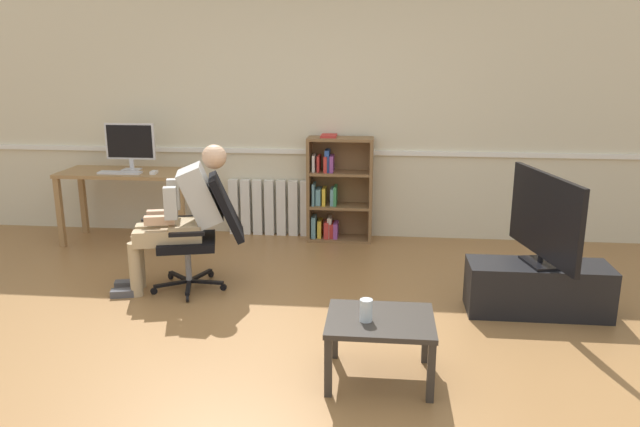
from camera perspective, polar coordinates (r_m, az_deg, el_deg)
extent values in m
plane|color=olive|center=(4.35, -3.17, -11.79)|extent=(18.00, 18.00, 0.00)
cube|color=beige|center=(6.55, 0.30, 9.57)|extent=(12.00, 0.10, 2.70)
cube|color=white|center=(6.54, 0.24, 5.76)|extent=(12.00, 0.03, 0.05)
cube|color=#9E7547|center=(6.79, -23.08, 0.08)|extent=(0.06, 0.06, 0.72)
cube|color=#9E7547|center=(6.27, -12.75, -0.22)|extent=(0.06, 0.06, 0.72)
cube|color=#9E7547|center=(6.74, -11.42, 0.88)|extent=(0.06, 0.06, 0.72)
cube|color=#9E7547|center=(7.22, -21.21, 1.08)|extent=(0.06, 0.06, 0.72)
cube|color=#9E7547|center=(6.65, -17.52, 3.64)|extent=(1.36, 0.58, 0.04)
cube|color=silver|center=(6.69, -17.16, 3.94)|extent=(0.18, 0.14, 0.01)
cube|color=silver|center=(6.70, -17.13, 4.44)|extent=(0.04, 0.02, 0.10)
cube|color=silver|center=(6.66, -17.29, 6.45)|extent=(0.52, 0.02, 0.37)
cube|color=black|center=(6.65, -17.33, 6.43)|extent=(0.48, 0.00, 0.34)
cube|color=silver|center=(6.52, -18.15, 3.64)|extent=(0.44, 0.12, 0.02)
cube|color=white|center=(6.41, -15.22, 3.72)|extent=(0.06, 0.10, 0.03)
cube|color=brown|center=(6.46, -1.00, 2.30)|extent=(0.03, 0.28, 1.10)
cube|color=brown|center=(6.41, 4.77, 2.16)|extent=(0.03, 0.28, 1.10)
cube|color=brown|center=(6.56, 1.96, 2.49)|extent=(0.65, 0.02, 1.10)
cube|color=brown|center=(6.56, 1.83, -2.33)|extent=(0.62, 0.28, 0.03)
cube|color=brown|center=(6.47, 1.86, 0.69)|extent=(0.62, 0.28, 0.03)
cube|color=brown|center=(6.39, 1.89, 3.79)|extent=(0.62, 0.28, 0.03)
cube|color=brown|center=(6.33, 1.91, 6.96)|extent=(0.62, 0.28, 0.03)
cube|color=#6699A3|center=(6.55, -0.56, -1.19)|extent=(0.04, 0.19, 0.23)
cube|color=#6699A3|center=(6.46, -0.57, 1.85)|extent=(0.03, 0.19, 0.23)
cube|color=white|center=(6.42, -0.55, 4.75)|extent=(0.03, 0.19, 0.17)
cube|color=gold|center=(6.56, 0.00, -1.37)|extent=(0.04, 0.19, 0.18)
cube|color=#6699A3|center=(6.48, -0.11, 1.64)|extent=(0.05, 0.19, 0.17)
cube|color=red|center=(6.41, -0.11, 4.71)|extent=(0.03, 0.19, 0.17)
cube|color=red|center=(6.54, 0.64, -1.46)|extent=(0.05, 0.19, 0.18)
cube|color=gold|center=(6.46, 0.40, 1.64)|extent=(0.03, 0.19, 0.18)
cube|color=red|center=(6.37, 0.55, 4.66)|extent=(0.03, 0.19, 0.17)
cube|color=beige|center=(6.55, 0.92, -1.21)|extent=(0.04, 0.19, 0.22)
cube|color=#6699A3|center=(6.46, 1.17, 1.63)|extent=(0.03, 0.19, 0.18)
cube|color=#2D519E|center=(6.39, 0.70, 4.95)|extent=(0.05, 0.19, 0.23)
cube|color=red|center=(6.56, 1.15, -1.50)|extent=(0.05, 0.19, 0.15)
cube|color=#38844C|center=(6.44, 1.45, 1.71)|extent=(0.03, 0.19, 0.21)
cube|color=#89428E|center=(6.37, 1.12, 4.68)|extent=(0.04, 0.19, 0.17)
cube|color=#89428E|center=(6.54, 1.49, -1.52)|extent=(0.04, 0.19, 0.16)
cube|color=red|center=(6.38, 0.84, 7.25)|extent=(0.16, 0.22, 0.02)
cube|color=white|center=(6.78, -8.01, 0.64)|extent=(0.10, 0.08, 0.61)
cube|color=white|center=(6.75, -6.92, 0.61)|extent=(0.10, 0.08, 0.61)
cube|color=white|center=(6.72, -5.83, 0.59)|extent=(0.10, 0.08, 0.61)
cube|color=white|center=(6.70, -4.73, 0.56)|extent=(0.10, 0.08, 0.61)
cube|color=white|center=(6.67, -3.62, 0.53)|extent=(0.10, 0.08, 0.61)
cube|color=white|center=(6.65, -2.50, 0.50)|extent=(0.10, 0.08, 0.61)
cube|color=white|center=(6.64, -1.38, 0.48)|extent=(0.10, 0.08, 0.61)
cube|color=black|center=(5.20, -12.17, -6.75)|extent=(0.11, 0.30, 0.02)
cylinder|color=black|center=(5.07, -12.24, -7.77)|extent=(0.04, 0.06, 0.06)
cube|color=black|center=(5.29, -10.56, -6.29)|extent=(0.30, 0.05, 0.02)
cylinder|color=black|center=(5.25, -8.99, -6.80)|extent=(0.06, 0.03, 0.06)
cube|color=black|center=(5.45, -11.10, -5.68)|extent=(0.14, 0.29, 0.02)
cylinder|color=black|center=(5.57, -10.12, -5.59)|extent=(0.04, 0.06, 0.06)
cube|color=black|center=(5.46, -12.95, -5.74)|extent=(0.25, 0.22, 0.02)
cylinder|color=black|center=(5.59, -13.75, -5.70)|extent=(0.06, 0.05, 0.06)
cube|color=black|center=(5.31, -13.66, -6.39)|extent=(0.27, 0.19, 0.02)
cylinder|color=black|center=(5.29, -15.23, -7.00)|extent=(0.06, 0.05, 0.06)
cylinder|color=gray|center=(5.28, -12.18, -4.54)|extent=(0.05, 0.05, 0.30)
cube|color=black|center=(5.23, -12.29, -2.63)|extent=(0.56, 0.56, 0.07)
cube|color=black|center=(5.14, -8.70, 0.64)|extent=(0.37, 0.49, 0.54)
cube|color=black|center=(5.43, -12.02, -0.35)|extent=(0.28, 0.11, 0.03)
cube|color=black|center=(4.93, -12.32, -1.91)|extent=(0.28, 0.11, 0.03)
cube|color=tan|center=(5.20, -12.36, -1.52)|extent=(0.34, 0.39, 0.14)
cube|color=#B2B2AD|center=(5.12, -11.09, 1.68)|extent=(0.44, 0.42, 0.52)
sphere|color=#D6A884|center=(5.05, -9.83, 5.23)|extent=(0.20, 0.20, 0.20)
cube|color=black|center=(5.20, -15.50, -0.58)|extent=(0.15, 0.07, 0.02)
cube|color=tan|center=(5.32, -14.52, -1.62)|extent=(0.44, 0.23, 0.13)
cylinder|color=tan|center=(5.42, -16.55, -4.31)|extent=(0.10, 0.10, 0.46)
cube|color=#4C4C51|center=(5.50, -17.44, -6.29)|extent=(0.24, 0.14, 0.06)
cube|color=tan|center=(5.13, -14.73, -2.24)|extent=(0.44, 0.23, 0.13)
cylinder|color=tan|center=(5.23, -16.83, -5.02)|extent=(0.10, 0.10, 0.46)
cube|color=#4C4C51|center=(5.32, -17.74, -7.06)|extent=(0.24, 0.14, 0.06)
cube|color=#B2B2AD|center=(5.29, -13.50, 1.76)|extent=(0.12, 0.10, 0.26)
cube|color=#D6A884|center=(5.27, -14.54, -0.06)|extent=(0.25, 0.13, 0.07)
cube|color=#B2B2AD|center=(4.98, -13.78, 0.94)|extent=(0.12, 0.10, 0.26)
cube|color=#D6A884|center=(5.09, -14.73, -0.61)|extent=(0.25, 0.13, 0.07)
cube|color=black|center=(4.99, 19.61, -6.60)|extent=(1.06, 0.39, 0.39)
cube|color=black|center=(4.93, 19.82, -4.36)|extent=(0.27, 0.36, 0.02)
cylinder|color=black|center=(4.91, 19.85, -3.97)|extent=(0.04, 0.04, 0.05)
cube|color=black|center=(4.82, 20.20, -0.17)|extent=(0.27, 1.02, 0.62)
cube|color=#9EBCF4|center=(4.83, 20.43, -0.16)|extent=(0.22, 0.95, 0.57)
cube|color=#332D28|center=(3.64, 0.77, -14.14)|extent=(0.04, 0.04, 0.37)
cube|color=#332D28|center=(3.64, 10.31, -14.38)|extent=(0.04, 0.04, 0.37)
cube|color=#332D28|center=(4.06, 9.82, -11.16)|extent=(0.04, 0.04, 0.37)
cube|color=#332D28|center=(4.06, 1.37, -10.94)|extent=(0.04, 0.04, 0.37)
cube|color=#332D28|center=(3.75, 5.64, -9.90)|extent=(0.65, 0.53, 0.03)
cylinder|color=silver|center=(3.67, 4.32, -8.98)|extent=(0.08, 0.08, 0.14)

